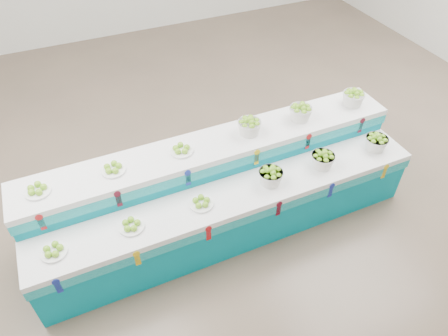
{
  "coord_description": "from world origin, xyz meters",
  "views": [
    {
      "loc": [
        -1.88,
        -3.71,
        3.94
      ],
      "look_at": [
        -0.54,
        -0.66,
        0.87
      ],
      "focal_mm": 33.4,
      "sensor_mm": 36.0,
      "label": 1
    }
  ],
  "objects": [
    {
      "name": "plate_lower_mid",
      "position": [
        -1.66,
        -0.94,
        0.77
      ],
      "size": [
        0.26,
        0.26,
        0.09
      ],
      "primitive_type": "cylinder",
      "rotation": [
        0.0,
        0.0,
        0.01
      ],
      "color": "white",
      "rests_on": "display_stand"
    },
    {
      "name": "basket_upper_right",
      "position": [
        1.31,
        -0.37,
        1.12
      ],
      "size": [
        0.27,
        0.27,
        0.2
      ],
      "primitive_type": null,
      "rotation": [
        0.0,
        0.0,
        0.01
      ],
      "color": "silver",
      "rests_on": "display_stand"
    },
    {
      "name": "basket_lower_mid",
      "position": [
        0.56,
        -0.92,
        0.82
      ],
      "size": [
        0.27,
        0.27,
        0.2
      ],
      "primitive_type": null,
      "rotation": [
        0.0,
        0.0,
        0.01
      ],
      "color": "silver",
      "rests_on": "display_stand"
    },
    {
      "name": "basket_upper_mid",
      "position": [
        0.56,
        -0.38,
        1.12
      ],
      "size": [
        0.27,
        0.27,
        0.2
      ],
      "primitive_type": null,
      "rotation": [
        0.0,
        0.0,
        0.01
      ],
      "color": "silver",
      "rests_on": "display_stand"
    },
    {
      "name": "ground",
      "position": [
        0.0,
        0.0,
        0.0
      ],
      "size": [
        10.0,
        10.0,
        0.0
      ],
      "primitive_type": "plane",
      "color": "brown",
      "rests_on": "ground"
    },
    {
      "name": "plate_upper_right",
      "position": [
        -0.93,
        -0.39,
        1.07
      ],
      "size": [
        0.26,
        0.26,
        0.09
      ],
      "primitive_type": "cylinder",
      "rotation": [
        0.0,
        0.0,
        0.01
      ],
      "color": "white",
      "rests_on": "display_stand"
    },
    {
      "name": "basket_lower_left",
      "position": [
        -0.11,
        -0.93,
        0.82
      ],
      "size": [
        0.27,
        0.27,
        0.2
      ],
      "primitive_type": null,
      "rotation": [
        0.0,
        0.0,
        0.01
      ],
      "color": "silver",
      "rests_on": "display_stand"
    },
    {
      "name": "basket_lower_right",
      "position": [
        1.32,
        -0.92,
        0.82
      ],
      "size": [
        0.27,
        0.27,
        0.2
      ],
      "primitive_type": null,
      "rotation": [
        0.0,
        0.0,
        0.01
      ],
      "color": "silver",
      "rests_on": "display_stand"
    },
    {
      "name": "plate_lower_left",
      "position": [
        -2.4,
        -0.95,
        0.77
      ],
      "size": [
        0.26,
        0.26,
        0.09
      ],
      "primitive_type": "cylinder",
      "rotation": [
        0.0,
        0.0,
        0.01
      ],
      "color": "white",
      "rests_on": "display_stand"
    },
    {
      "name": "basket_upper_left",
      "position": [
        -0.11,
        -0.38,
        1.12
      ],
      "size": [
        0.27,
        0.27,
        0.2
      ],
      "primitive_type": null,
      "rotation": [
        0.0,
        0.0,
        0.01
      ],
      "color": "silver",
      "rests_on": "display_stand"
    },
    {
      "name": "display_stand",
      "position": [
        -0.54,
        -0.66,
        0.51
      ],
      "size": [
        4.4,
        1.16,
        1.02
      ],
      "primitive_type": null,
      "rotation": [
        0.0,
        0.0,
        0.01
      ],
      "color": "#028599",
      "rests_on": "ground"
    },
    {
      "name": "plate_upper_left",
      "position": [
        -2.4,
        -0.4,
        1.07
      ],
      "size": [
        0.26,
        0.26,
        0.09
      ],
      "primitive_type": "cylinder",
      "rotation": [
        0.0,
        0.0,
        0.01
      ],
      "color": "white",
      "rests_on": "display_stand"
    },
    {
      "name": "plate_upper_mid",
      "position": [
        -1.67,
        -0.4,
        1.07
      ],
      "size": [
        0.26,
        0.26,
        0.09
      ],
      "primitive_type": "cylinder",
      "rotation": [
        0.0,
        0.0,
        0.01
      ],
      "color": "white",
      "rests_on": "display_stand"
    },
    {
      "name": "plate_lower_right",
      "position": [
        -0.92,
        -0.93,
        0.77
      ],
      "size": [
        0.26,
        0.26,
        0.09
      ],
      "primitive_type": "cylinder",
      "rotation": [
        0.0,
        0.0,
        0.01
      ],
      "color": "white",
      "rests_on": "display_stand"
    }
  ]
}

